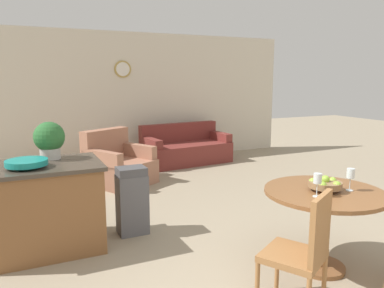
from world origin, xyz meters
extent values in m
cube|color=beige|center=(0.00, 6.31, 1.35)|extent=(8.00, 0.06, 2.70)
cylinder|color=tan|center=(0.19, 6.27, 1.94)|extent=(0.35, 0.02, 0.35)
cylinder|color=white|center=(0.19, 6.25, 1.94)|extent=(0.28, 0.01, 0.28)
cylinder|color=brown|center=(0.65, 0.98, 0.02)|extent=(0.45, 0.45, 0.04)
cylinder|color=brown|center=(0.65, 0.98, 0.38)|extent=(0.11, 0.11, 0.68)
cylinder|color=brown|center=(0.65, 0.98, 0.74)|extent=(1.07, 1.07, 0.03)
cylinder|color=#9E6B3D|center=(-0.28, 0.66, 0.21)|extent=(0.04, 0.04, 0.42)
cylinder|color=#9E6B3D|center=(0.05, 0.86, 0.21)|extent=(0.04, 0.04, 0.42)
cylinder|color=#9E6B3D|center=(0.24, 0.52, 0.21)|extent=(0.04, 0.04, 0.42)
cube|color=#9E6B3D|center=(-0.02, 0.59, 0.44)|extent=(0.57, 0.57, 0.05)
cube|color=#9E6B3D|center=(0.08, 0.43, 0.71)|extent=(0.35, 0.23, 0.49)
cylinder|color=olive|center=(0.65, 0.98, 0.77)|extent=(0.11, 0.11, 0.03)
cylinder|color=olive|center=(0.65, 0.98, 0.82)|extent=(0.29, 0.29, 0.06)
sphere|color=#8CB738|center=(0.75, 1.00, 0.83)|extent=(0.07, 0.07, 0.07)
sphere|color=#8CB738|center=(0.69, 1.08, 0.83)|extent=(0.07, 0.07, 0.07)
sphere|color=#8CB738|center=(0.57, 1.05, 0.83)|extent=(0.07, 0.07, 0.07)
sphere|color=#8CB738|center=(0.56, 0.92, 0.83)|extent=(0.07, 0.07, 0.07)
sphere|color=#8CB738|center=(0.68, 0.88, 0.83)|extent=(0.07, 0.07, 0.07)
sphere|color=#8CB738|center=(0.65, 0.98, 0.86)|extent=(0.07, 0.07, 0.07)
cylinder|color=silver|center=(0.45, 0.87, 0.76)|extent=(0.06, 0.06, 0.01)
cylinder|color=silver|center=(0.45, 0.87, 0.82)|extent=(0.01, 0.01, 0.11)
cylinder|color=silver|center=(0.45, 0.87, 0.92)|extent=(0.07, 0.07, 0.09)
cylinder|color=silver|center=(0.85, 0.88, 0.76)|extent=(0.06, 0.06, 0.01)
cylinder|color=silver|center=(0.85, 0.88, 0.82)|extent=(0.01, 0.01, 0.11)
cylinder|color=silver|center=(0.85, 0.88, 0.92)|extent=(0.07, 0.07, 0.09)
cube|color=brown|center=(-1.62, 2.49, 0.43)|extent=(1.06, 0.77, 0.87)
cube|color=#42382D|center=(-1.62, 2.49, 0.89)|extent=(1.12, 0.83, 0.04)
cylinder|color=teal|center=(-1.78, 2.38, 0.92)|extent=(0.14, 0.14, 0.02)
cylinder|color=teal|center=(-1.78, 2.38, 0.96)|extent=(0.39, 0.39, 0.06)
cylinder|color=beige|center=(-1.54, 2.71, 0.97)|extent=(0.21, 0.21, 0.12)
sphere|color=#2D6B33|center=(-1.54, 2.71, 1.15)|extent=(0.32, 0.32, 0.32)
cube|color=#56565B|center=(-0.72, 2.51, 0.34)|extent=(0.33, 0.25, 0.68)
cube|color=#49494E|center=(-0.72, 2.51, 0.73)|extent=(0.32, 0.24, 0.09)
cube|color=maroon|center=(1.31, 5.55, 0.21)|extent=(1.87, 1.03, 0.42)
cube|color=maroon|center=(1.27, 5.88, 0.61)|extent=(1.80, 0.37, 0.39)
cube|color=maroon|center=(0.50, 5.46, 0.30)|extent=(0.24, 0.80, 0.59)
cube|color=maroon|center=(2.12, 5.63, 0.30)|extent=(0.24, 0.80, 0.59)
cube|color=#A87056|center=(-0.33, 4.59, 0.20)|extent=(1.24, 1.25, 0.40)
cube|color=#A87056|center=(-0.51, 4.91, 0.65)|extent=(0.89, 0.61, 0.50)
cube|color=#A87056|center=(-0.67, 4.40, 0.31)|extent=(0.52, 0.82, 0.62)
cube|color=#A87056|center=(0.00, 4.77, 0.31)|extent=(0.52, 0.82, 0.62)
camera|label=1|loc=(-1.80, -1.47, 1.76)|focal=35.00mm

